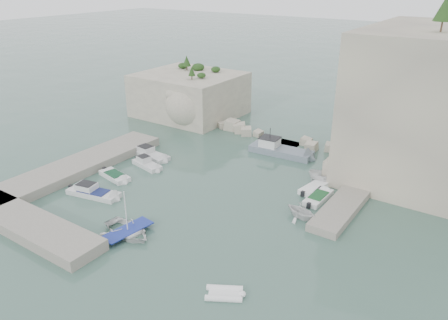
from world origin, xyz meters
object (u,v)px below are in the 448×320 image
Objects in this scene: motorboat_a at (150,157)px; motorboat_b at (147,167)px; tender_east_c at (314,190)px; work_boat at (281,154)px; tender_east_a at (301,218)px; tender_east_d at (328,183)px; rowboat at (128,234)px; inflatable_dinghy at (224,295)px; motorboat_d at (94,195)px; tender_east_b at (318,200)px; motorboat_c at (115,178)px.

motorboat_a is 3.29m from motorboat_b.
work_boat reaches higher than tender_east_c.
tender_east_c is at bearing 15.19° from motorboat_a.
tender_east_a is at bearing 10.84° from motorboat_b.
motorboat_b is 1.07× the size of tender_east_d.
inflatable_dinghy is (12.11, -1.86, 0.00)m from rowboat.
rowboat is (11.19, -14.97, 0.00)m from motorboat_a.
motorboat_d is at bearing -74.76° from motorboat_b.
motorboat_a is 18.69m from rowboat.
rowboat reaches higher than tender_east_b.
tender_east_b is (11.99, 16.31, 0.00)m from rowboat.
motorboat_b is 0.52× the size of work_boat.
motorboat_d is at bearing -60.51° from motorboat_c.
motorboat_c is at bearing 113.51° from tender_east_a.
motorboat_b is 4.63m from motorboat_c.
motorboat_b is at bearing 116.36° from inflatable_dinghy.
rowboat is at bearing 145.92° from tender_east_b.
motorboat_a and motorboat_d have the same top height.
motorboat_a reaches higher than inflatable_dinghy.
tender_east_d is 9.92m from work_boat.
motorboat_d is 1.95× the size of tender_east_a.
tender_east_c is at bearing 28.64° from motorboat_b.
work_boat is (11.45, 22.13, 0.00)m from motorboat_d.
tender_east_d reaches higher than motorboat_c.
motorboat_d is at bearing 75.81° from rowboat.
inflatable_dinghy is at bearing -21.56° from motorboat_b.
motorboat_a is at bearing 108.38° from tender_east_c.
motorboat_b is 1.44× the size of tender_east_a.
tender_east_b is (20.72, 12.90, 0.00)m from motorboat_d.
motorboat_b is 17.82m from work_boat.
motorboat_b is 21.26m from tender_east_a.
tender_east_d reaches higher than tender_east_c.
tender_east_b is at bearing -136.43° from tender_east_c.
tender_east_a is (20.76, 8.47, 0.00)m from motorboat_d.
tender_east_a reaches higher than rowboat.
work_boat is at bearing 41.77° from tender_east_d.
motorboat_d is 9.38m from rowboat.
work_boat is (-7.97, 7.27, 0.00)m from tender_east_c.
motorboat_a is 7.26m from motorboat_c.
tender_east_d is at bearing -21.66° from rowboat.
rowboat is (9.24, -12.32, 0.00)m from motorboat_b.
motorboat_d is 0.71× the size of work_boat.
rowboat is at bearing 159.50° from tender_east_c.
tender_east_d is at bearing 42.11° from motorboat_c.
tender_east_a is 0.74× the size of tender_east_d.
rowboat is 25.68m from work_boat.
tender_east_a reaches higher than motorboat_a.
tender_east_d is (-0.75, 22.54, 0.00)m from inflatable_dinghy.
rowboat is 12.25m from inflatable_dinghy.
inflatable_dinghy is (20.85, -5.27, 0.00)m from motorboat_d.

